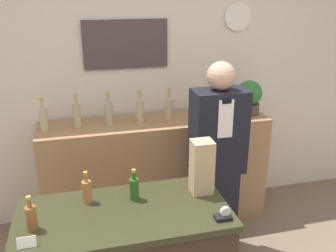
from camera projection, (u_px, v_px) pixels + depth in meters
The scene contains 17 objects.
back_wall at pixel (143, 76), 3.44m from camera, with size 5.20×0.09×2.70m.
back_shelf at pixel (156, 172), 3.48m from camera, with size 2.03×0.47×1.01m.
shopkeeper at pixel (217, 163), 2.96m from camera, with size 0.41×0.26×1.62m.
potted_plant at pixel (249, 97), 3.44m from camera, with size 0.23×0.23×0.31m.
paper_bag at pixel (202, 167), 2.24m from camera, with size 0.13×0.12×0.34m.
tape_dispenser at pixel (224, 215), 2.02m from camera, with size 0.09×0.06×0.07m.
price_card_left at pixel (27, 242), 1.80m from camera, with size 0.09×0.02×0.06m.
counter_bottle_0 at pixel (31, 217), 1.92m from camera, with size 0.06×0.06×0.20m.
counter_bottle_1 at pixel (87, 191), 2.16m from camera, with size 0.06×0.06×0.20m.
counter_bottle_2 at pixel (134, 188), 2.19m from camera, with size 0.06×0.06×0.20m.
shelf_bottle_0 at pixel (44, 118), 3.04m from camera, with size 0.07×0.07×0.28m.
shelf_bottle_1 at pixel (77, 115), 3.12m from camera, with size 0.07×0.07×0.28m.
shelf_bottle_2 at pixel (109, 112), 3.19m from camera, with size 0.07×0.07×0.28m.
shelf_bottle_3 at pixel (140, 111), 3.23m from camera, with size 0.07×0.07×0.28m.
shelf_bottle_4 at pixel (169, 108), 3.31m from camera, with size 0.07×0.07×0.28m.
shelf_bottle_5 at pixel (198, 105), 3.37m from camera, with size 0.07×0.07×0.28m.
shelf_bottle_6 at pixel (225, 104), 3.43m from camera, with size 0.07×0.07×0.28m.
Camera 1 is at (-0.61, -1.34, 2.11)m, focal length 40.00 mm.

